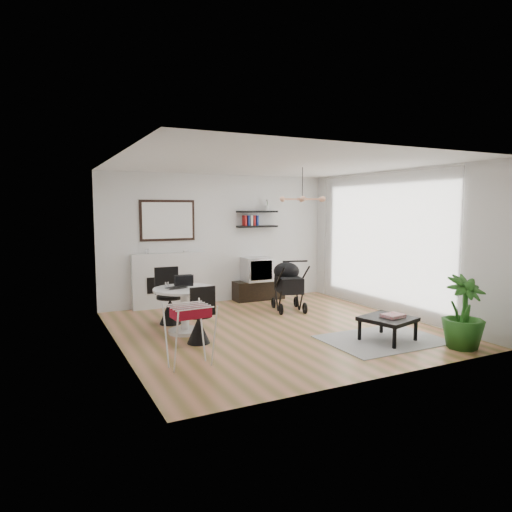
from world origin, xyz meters
name	(u,v)px	position (x,y,z in m)	size (l,w,h in m)	color
floor	(275,329)	(0.00, 0.00, 0.00)	(5.00, 5.00, 0.00)	olive
ceiling	(275,164)	(0.00, 0.00, 2.70)	(5.00, 5.00, 0.00)	white
wall_back	(219,239)	(0.00, 2.50, 1.35)	(5.00, 5.00, 0.00)	white
wall_left	(117,255)	(-2.50, 0.00, 1.35)	(5.00, 5.00, 0.00)	white
wall_right	(392,243)	(2.50, 0.00, 1.35)	(5.00, 5.00, 0.00)	white
sheer_curtain	(381,242)	(2.40, 0.20, 1.35)	(0.04, 3.60, 2.60)	white
fireplace	(169,273)	(-1.10, 2.42, 0.69)	(1.50, 0.17, 2.16)	white
shelf_lower	(257,226)	(0.85, 2.37, 1.60)	(0.90, 0.25, 0.04)	black
shelf_upper	(257,212)	(0.85, 2.37, 1.92)	(0.90, 0.25, 0.04)	black
pendant_lamp	(302,199)	(0.70, 0.30, 2.15)	(0.90, 0.90, 0.10)	tan
tv_console	(259,290)	(0.85, 2.29, 0.21)	(1.12, 0.39, 0.42)	black
crt_tv	(256,269)	(0.79, 2.29, 0.68)	(0.60, 0.52, 0.52)	silver
dining_table	(185,303)	(-1.41, 0.41, 0.48)	(1.00, 1.00, 0.73)	white
laptop	(180,288)	(-1.50, 0.39, 0.74)	(0.36, 0.24, 0.03)	black
black_bag	(184,280)	(-1.35, 0.64, 0.81)	(0.29, 0.17, 0.17)	black
newspaper	(199,288)	(-1.21, 0.28, 0.73)	(0.33, 0.28, 0.01)	white
drinking_glass	(167,285)	(-1.67, 0.53, 0.78)	(0.06, 0.06, 0.11)	white
chair_far	(170,306)	(-1.46, 1.11, 0.31)	(0.46, 0.46, 0.97)	black
chair_near	(199,325)	(-1.40, -0.23, 0.28)	(0.42, 0.42, 0.88)	black
drying_rack	(190,334)	(-1.83, -1.13, 0.42)	(0.56, 0.53, 0.80)	white
stroller	(288,287)	(0.91, 1.13, 0.45)	(0.72, 0.93, 1.05)	black
rug	(383,339)	(1.16, -1.30, 0.01)	(1.76, 1.27, 0.01)	#A4A4A4
coffee_table	(388,320)	(1.19, -1.37, 0.33)	(0.85, 0.85, 0.35)	black
magazines	(393,316)	(1.26, -1.40, 0.39)	(0.31, 0.25, 0.04)	#BA2E3A
potted_plant	(463,312)	(1.90, -2.11, 0.52)	(0.58, 0.58, 1.04)	#225819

